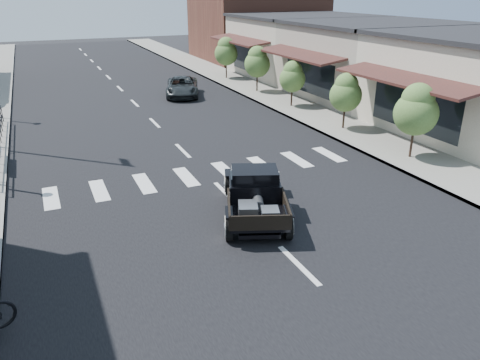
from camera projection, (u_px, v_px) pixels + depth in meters
name	position (u px, v px, depth m)	size (l,w,h in m)	color
ground	(250.00, 217.00, 14.57)	(120.00, 120.00, 0.00)	black
road	(142.00, 111.00, 27.27)	(14.00, 80.00, 0.02)	black
road_markings	(165.00, 133.00, 23.04)	(12.00, 60.00, 0.06)	silver
sidewalk_right	(272.00, 97.00, 30.41)	(3.00, 80.00, 0.15)	gray
storefront_mid	(376.00, 61.00, 30.31)	(10.00, 9.00, 4.50)	#A39B89
storefront_far	(304.00, 46.00, 37.93)	(10.00, 9.00, 4.50)	#B7AD9B
far_building_right	(256.00, 22.00, 46.11)	(11.00, 10.00, 7.00)	brown
banner	(0.00, 157.00, 18.49)	(0.04, 2.20, 0.60)	silver
small_tree_a	(415.00, 122.00, 18.85)	(1.76, 1.76, 2.93)	#4B6D32
small_tree_b	(345.00, 102.00, 22.90)	(1.57, 1.57, 2.62)	#4B6D32
small_tree_c	(292.00, 84.00, 27.34)	(1.51, 1.51, 2.52)	#4B6D32
small_tree_d	(257.00, 70.00, 31.28)	(1.72, 1.72, 2.86)	#4B6D32
small_tree_e	(226.00, 58.00, 35.93)	(1.77, 1.77, 2.95)	#4B6D32
hotrod_pickup	(255.00, 193.00, 14.44)	(2.04, 4.37, 1.51)	black
second_car	(182.00, 87.00, 30.73)	(2.02, 4.37, 1.22)	black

